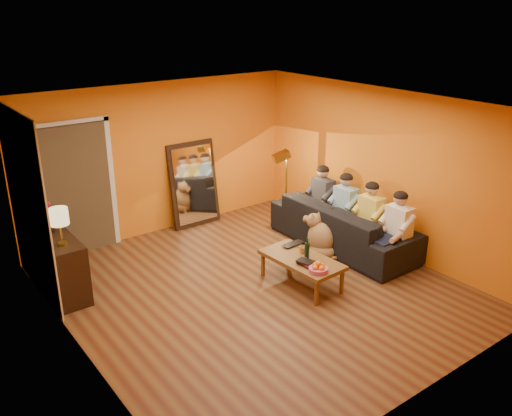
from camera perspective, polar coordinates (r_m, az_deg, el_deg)
room_shell at (r=7.50m, az=-1.55°, el=1.28°), size 5.00×5.50×2.60m
white_accent at (r=7.75m, az=-22.93°, el=0.22°), size 0.02×1.90×2.58m
doorway_recess at (r=9.06m, az=-18.54°, el=2.01°), size 1.06×0.30×2.10m
door_jamb_left at (r=8.80m, az=-21.75°, el=1.04°), size 0.08×0.06×2.20m
door_jamb_right at (r=9.13m, az=-14.93°, el=2.55°), size 0.08×0.06×2.20m
door_header at (r=8.68m, az=-19.08°, el=8.50°), size 1.22×0.06×0.08m
mirror_frame at (r=9.76m, az=-6.58°, el=2.52°), size 0.92×0.27×1.51m
mirror_glass at (r=9.73m, az=-6.46°, el=2.46°), size 0.78×0.21×1.35m
sideboard at (r=7.95m, az=-19.97°, el=-5.72°), size 0.44×1.18×0.85m
table_lamp at (r=7.42m, az=-19.90°, el=-1.88°), size 0.24×0.24×0.51m
sofa at (r=9.02m, az=9.18°, el=-1.80°), size 2.59×1.01×0.76m
coffee_table at (r=7.83m, az=4.78°, el=-6.63°), size 0.68×1.25×0.42m
floor_lamp at (r=9.44m, az=3.18°, el=1.73°), size 0.37×0.33×1.44m
dog at (r=8.64m, az=6.87°, el=-2.83°), size 0.50×0.67×0.72m
person_far_left at (r=8.42m, az=14.74°, el=-2.21°), size 0.70×0.44×1.22m
person_mid_left at (r=8.74m, az=11.97°, el=-1.09°), size 0.70×0.44×1.22m
person_mid_right at (r=9.08m, az=9.39°, el=-0.06°), size 0.70×0.44×1.22m
person_far_right at (r=9.44m, az=7.01°, el=0.90°), size 0.70×0.44×1.22m
fruit_bowl at (r=7.34m, az=6.59°, el=-6.13°), size 0.26×0.26×0.16m
wine_bottle at (r=7.66m, az=5.39°, el=-4.24°), size 0.07×0.07×0.31m
tumbler at (r=7.86m, az=4.92°, el=-4.39°), size 0.11×0.11×0.10m
laptop at (r=8.07m, az=4.14°, el=-3.95°), size 0.37×0.25×0.03m
book_lower at (r=7.48m, az=4.81°, el=-6.09°), size 0.18×0.24×0.02m
book_mid at (r=7.49m, az=4.82°, el=-5.90°), size 0.20×0.26×0.02m
book_upper at (r=7.46m, az=4.87°, el=-5.84°), size 0.22×0.26×0.02m
vase at (r=7.97m, az=-20.99°, el=-1.66°), size 0.19×0.19×0.20m
flowers at (r=7.88m, az=-21.22°, el=-0.01°), size 0.17×0.17×0.45m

